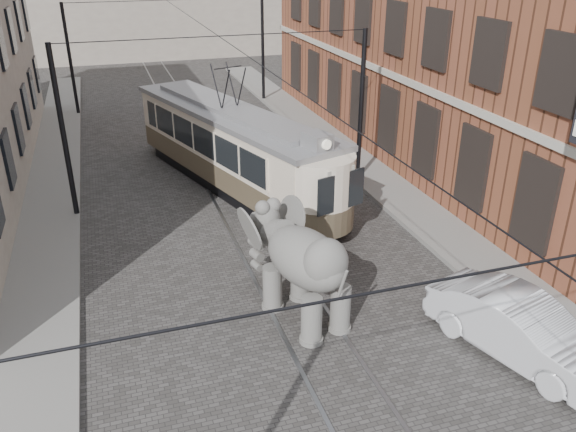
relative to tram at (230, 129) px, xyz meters
name	(u,v)px	position (x,y,z in m)	size (l,w,h in m)	color
ground	(278,275)	(-0.28, -7.01, -2.37)	(120.00, 120.00, 0.00)	#423F3D
tram_rails	(278,275)	(-0.28, -7.01, -2.36)	(1.54, 80.00, 0.02)	slate
sidewalk_right	(457,243)	(5.72, -7.01, -2.29)	(2.00, 60.00, 0.15)	slate
sidewalk_left	(40,312)	(-6.78, -7.01, -2.29)	(2.00, 60.00, 0.15)	slate
brick_building	(458,14)	(10.72, 1.99, 3.63)	(8.00, 26.00, 12.00)	brown
catenary	(229,129)	(-0.48, -2.01, 0.63)	(11.00, 30.20, 6.00)	black
tram	(230,129)	(0.00, 0.00, 0.00)	(2.46, 11.94, 4.74)	beige
elephant	(306,272)	(-0.22, -9.27, -0.99)	(2.47, 4.49, 2.75)	#62605B
parked_car	(521,328)	(4.02, -12.18, -1.62)	(1.59, 4.53, 1.49)	silver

